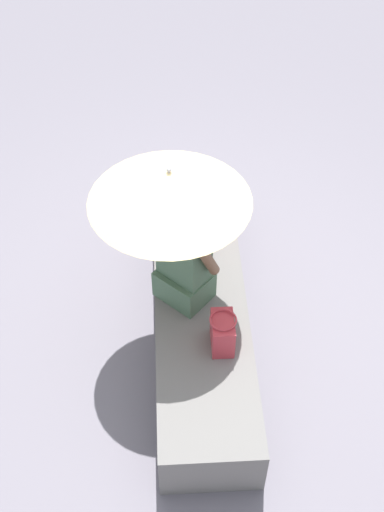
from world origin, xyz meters
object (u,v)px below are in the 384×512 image
(tote_bag_canvas, at_px, (223,332))
(person_seated, at_px, (184,256))
(shoulder_bag_spare, at_px, (195,217))
(handbag_black, at_px, (181,188))
(parasol, at_px, (170,187))

(tote_bag_canvas, bearing_deg, person_seated, 27.48)
(person_seated, xyz_separation_m, shoulder_bag_spare, (0.60, -0.10, -0.21))
(handbag_black, bearing_deg, person_seated, 178.75)
(parasol, xyz_separation_m, handbag_black, (0.97, -0.10, -0.84))
(tote_bag_canvas, distance_m, shoulder_bag_spare, 1.03)
(handbag_black, xyz_separation_m, tote_bag_canvas, (-1.38, -0.20, -0.03))
(handbag_black, distance_m, tote_bag_canvas, 1.39)
(handbag_black, distance_m, shoulder_bag_spare, 0.37)
(person_seated, distance_m, handbag_black, 0.98)
(handbag_black, relative_size, shoulder_bag_spare, 0.89)
(parasol, relative_size, handbag_black, 3.50)
(parasol, bearing_deg, shoulder_bag_spare, -16.46)
(parasol, bearing_deg, tote_bag_canvas, -143.56)
(parasol, xyz_separation_m, shoulder_bag_spare, (0.62, -0.18, -0.82))
(parasol, distance_m, tote_bag_canvas, 1.01)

